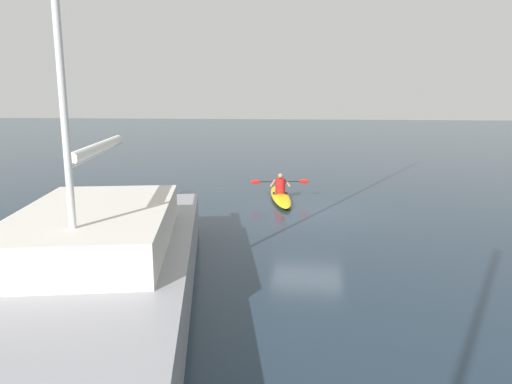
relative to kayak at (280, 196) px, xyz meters
name	(u,v)px	position (x,y,z in m)	size (l,w,h in m)	color
ground_plane	(308,212)	(-1.14, 1.94, -0.13)	(160.00, 160.00, 0.00)	#1E2D3D
kayak	(280,196)	(0.00, 0.00, 0.00)	(1.43, 4.29, 0.26)	#EAB214
kayaker	(280,185)	(0.01, -0.07, 0.46)	(2.31, 0.62, 0.79)	red
sailboat_behind_kayak	(91,272)	(2.70, 10.32, 0.61)	(6.01, 11.99, 14.77)	gray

